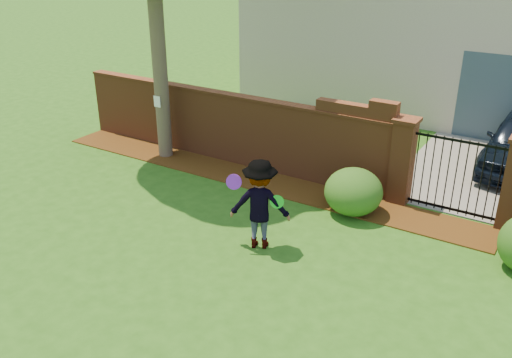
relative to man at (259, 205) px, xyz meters
The scene contains 12 objects.
ground 1.46m from the man, 134.55° to the right, with size 80.00×80.00×0.01m, color #285916.
mulch_bed 3.18m from the man, 125.41° to the left, with size 11.10×1.08×0.03m, color #3D230B.
brick_wall 4.25m from the man, 131.90° to the left, with size 8.70×0.31×2.16m.
pillar_left 3.53m from the man, 63.53° to the left, with size 0.50×0.50×1.88m.
iron_gate 4.14m from the man, 49.77° to the left, with size 1.78×0.03×1.60m.
driveway 7.69m from the man, 69.52° to the left, with size 3.20×8.00×0.01m, color gray.
house 11.39m from the man, 89.09° to the left, with size 12.40×6.40×6.30m.
paper_notice 5.06m from the man, 151.82° to the left, with size 0.20×0.01×0.28m, color white.
shrub_left 2.36m from the man, 66.18° to the left, with size 1.19×1.19×0.97m, color #1D5319.
man is the anchor object (origin of this frame).
frisbee_purple 0.65m from the man, 145.09° to the right, with size 0.28×0.28×0.03m, color purple.
frisbee_green 0.36m from the man, 10.17° to the left, with size 0.25×0.25×0.02m, color green.
Camera 1 is at (5.41, -6.64, 5.32)m, focal length 38.53 mm.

